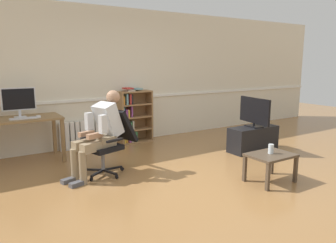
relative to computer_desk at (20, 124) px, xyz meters
The scene contains 14 objects.
ground_plane 2.92m from the computer_desk, 49.12° to the right, with size 18.00×18.00×0.00m, color olive.
back_wall 2.05m from the computer_desk, 15.03° to the left, with size 12.00×0.13×2.70m.
computer_desk is the anchor object (origin of this frame).
imac_monitor 0.39m from the computer_desk, 74.21° to the left, with size 0.52×0.14×0.48m.
keyboard 0.19m from the computer_desk, 72.85° to the right, with size 0.42×0.12×0.02m, color silver.
computer_mouse 0.32m from the computer_desk, 24.13° to the right, with size 0.06×0.10×0.03m, color white.
bookshelf 2.18m from the computer_desk, ahead, with size 0.69×0.29×1.14m.
radiator 1.30m from the computer_desk, 18.27° to the left, with size 0.96×0.08×0.53m.
office_chair 1.60m from the computer_desk, 47.43° to the right, with size 0.86×0.68×0.95m.
person_seated 1.52m from the computer_desk, 54.39° to the right, with size 0.97×0.57×1.23m.
tv_stand 4.08m from the computer_desk, 21.92° to the right, with size 0.98×0.38×0.46m.
tv_screen 4.06m from the computer_desk, 21.92° to the right, with size 0.25×0.80×0.54m.
coffee_table 3.91m from the computer_desk, 44.87° to the right, with size 0.62×0.47×0.40m.
drinking_glass 3.90m from the computer_desk, 44.51° to the right, with size 0.07×0.07×0.13m, color silver.
Camera 1 is at (-2.57, -3.42, 1.64)m, focal length 34.27 mm.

